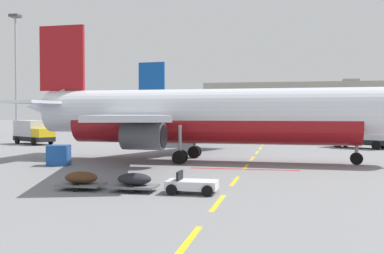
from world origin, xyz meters
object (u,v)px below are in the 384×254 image
at_px(airliner_foreground, 204,115).
at_px(baggage_train, 135,182).
at_px(airliner_far_center, 233,114).
at_px(airliner_far_right, 132,114).
at_px(apron_light_mast_near, 16,59).
at_px(uld_cargo_container, 59,155).
at_px(ground_power_truck, 362,134).
at_px(catering_truck, 33,132).

distance_m(airliner_foreground, baggage_train, 16.37).
xyz_separation_m(airliner_far_center, airliner_far_right, (-29.27, 36.61, -0.21)).
bearing_deg(airliner_foreground, airliner_far_center, 92.03).
bearing_deg(airliner_far_center, apron_light_mast_near, 170.04).
relative_size(airliner_foreground, baggage_train, 4.04).
distance_m(airliner_far_right, apron_light_mast_near, 33.56).
bearing_deg(apron_light_mast_near, airliner_far_center, -9.96).
bearing_deg(baggage_train, airliner_far_center, 90.42).
bearing_deg(uld_cargo_container, airliner_foreground, 27.65).
xyz_separation_m(baggage_train, apron_light_mast_near, (-42.40, 55.62, 13.72)).
bearing_deg(baggage_train, ground_power_truck, 64.21).
relative_size(airliner_foreground, ground_power_truck, 4.77).
height_order(airliner_far_center, uld_cargo_container, airliner_far_center).
height_order(airliner_foreground, catering_truck, airliner_foreground).
height_order(catering_truck, ground_power_truck, same).
height_order(ground_power_truck, baggage_train, ground_power_truck).
distance_m(ground_power_truck, baggage_train, 37.94).
distance_m(airliner_far_center, airliner_far_right, 46.87).
relative_size(airliner_far_center, airliner_far_right, 1.18).
xyz_separation_m(airliner_far_right, uld_cargo_container, (19.77, -74.43, -3.01)).
relative_size(airliner_far_right, uld_cargo_container, 15.67).
xyz_separation_m(airliner_foreground, airliner_far_center, (-1.15, 32.24, 0.07)).
bearing_deg(airliner_foreground, catering_truck, 147.40).
distance_m(airliner_far_center, uld_cargo_container, 39.12).
bearing_deg(airliner_foreground, baggage_train, -92.84).
xyz_separation_m(airliner_far_right, catering_truck, (4.25, -52.12, -2.16)).
bearing_deg(airliner_foreground, uld_cargo_container, -152.35).
height_order(uld_cargo_container, apron_light_mast_near, apron_light_mast_near).
relative_size(airliner_foreground, catering_truck, 4.81).
distance_m(airliner_far_center, apron_light_mast_near, 43.90).
bearing_deg(apron_light_mast_near, uld_cargo_container, -54.25).
height_order(airliner_far_right, ground_power_truck, airliner_far_right).
xyz_separation_m(airliner_far_center, apron_light_mast_near, (-42.05, 7.39, 10.22)).
height_order(airliner_far_center, catering_truck, airliner_far_center).
xyz_separation_m(airliner_far_center, catering_truck, (-25.02, -15.51, -2.38)).
xyz_separation_m(airliner_far_right, apron_light_mast_near, (-12.78, -29.22, 10.44)).
height_order(baggage_train, apron_light_mast_near, apron_light_mast_near).
relative_size(airliner_foreground, apron_light_mast_near, 1.53).
relative_size(airliner_far_center, apron_light_mast_near, 1.57).
distance_m(airliner_foreground, ground_power_truck, 24.12).
relative_size(baggage_train, uld_cargo_container, 4.50).
bearing_deg(catering_truck, airliner_foreground, -32.60).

